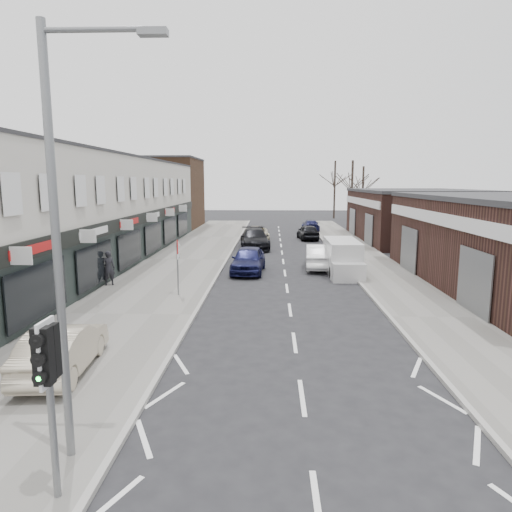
# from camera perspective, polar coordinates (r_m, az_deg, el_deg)

# --- Properties ---
(ground) EXTENTS (160.00, 160.00, 0.00)m
(ground) POSITION_cam_1_polar(r_m,az_deg,el_deg) (10.40, 6.54, -22.03)
(ground) COLOR black
(ground) RESTS_ON ground
(pavement_left) EXTENTS (5.50, 64.00, 0.12)m
(pavement_left) POSITION_cam_1_polar(r_m,az_deg,el_deg) (31.88, -8.79, -0.50)
(pavement_left) COLOR slate
(pavement_left) RESTS_ON ground
(pavement_right) EXTENTS (3.50, 64.00, 0.12)m
(pavement_right) POSITION_cam_1_polar(r_m,az_deg,el_deg) (32.00, 13.78, -0.63)
(pavement_right) COLOR slate
(pavement_right) RESTS_ON ground
(shop_terrace_left) EXTENTS (8.00, 41.00, 7.10)m
(shop_terrace_left) POSITION_cam_1_polar(r_m,az_deg,el_deg) (31.14, -22.18, 5.16)
(shop_terrace_left) COLOR beige
(shop_terrace_left) RESTS_ON ground
(brick_block_far) EXTENTS (8.00, 10.00, 8.00)m
(brick_block_far) POSITION_cam_1_polar(r_m,az_deg,el_deg) (55.36, -11.36, 7.61)
(brick_block_far) COLOR #4B3220
(brick_block_far) RESTS_ON ground
(right_unit_far) EXTENTS (10.00, 16.00, 4.50)m
(right_unit_far) POSITION_cam_1_polar(r_m,az_deg,el_deg) (44.99, 19.26, 4.71)
(right_unit_far) COLOR #3B201B
(right_unit_far) RESTS_ON ground
(tree_far_a) EXTENTS (3.60, 3.60, 8.00)m
(tree_far_a) POSITION_cam_1_polar(r_m,az_deg,el_deg) (57.95, 11.75, 3.70)
(tree_far_a) COLOR #382D26
(tree_far_a) RESTS_ON ground
(tree_far_b) EXTENTS (3.60, 3.60, 7.50)m
(tree_far_b) POSITION_cam_1_polar(r_m,az_deg,el_deg) (64.28, 13.06, 4.18)
(tree_far_b) COLOR #382D26
(tree_far_b) RESTS_ON ground
(tree_far_c) EXTENTS (3.60, 3.60, 8.50)m
(tree_far_c) POSITION_cam_1_polar(r_m,az_deg,el_deg) (69.70, 9.70, 4.66)
(tree_far_c) COLOR #382D26
(tree_far_c) RESTS_ON ground
(traffic_light) EXTENTS (0.28, 0.60, 3.10)m
(traffic_light) POSITION_cam_1_polar(r_m,az_deg,el_deg) (8.30, -24.60, -12.66)
(traffic_light) COLOR slate
(traffic_light) RESTS_ON pavement_left
(street_lamp) EXTENTS (2.23, 0.22, 8.00)m
(street_lamp) POSITION_cam_1_polar(r_m,az_deg,el_deg) (8.92, -22.80, 3.56)
(street_lamp) COLOR slate
(street_lamp) RESTS_ON pavement_left
(warning_sign) EXTENTS (0.12, 0.80, 2.70)m
(warning_sign) POSITION_cam_1_polar(r_m,az_deg,el_deg) (21.55, -9.71, 0.59)
(warning_sign) COLOR slate
(warning_sign) RESTS_ON pavement_left
(white_van) EXTENTS (1.83, 5.12, 1.99)m
(white_van) POSITION_cam_1_polar(r_m,az_deg,el_deg) (27.49, 10.75, -0.25)
(white_van) COLOR silver
(white_van) RESTS_ON ground
(sedan_on_pavement) EXTENTS (1.76, 4.19, 1.35)m
(sedan_on_pavement) POSITION_cam_1_polar(r_m,az_deg,el_deg) (14.08, -23.01, -10.58)
(sedan_on_pavement) COLOR #B8AB93
(sedan_on_pavement) RESTS_ON pavement_left
(pedestrian) EXTENTS (0.75, 0.61, 1.79)m
(pedestrian) POSITION_cam_1_polar(r_m,az_deg,el_deg) (24.67, -17.97, -1.45)
(pedestrian) COLOR black
(pedestrian) RESTS_ON pavement_left
(parked_car_left_a) EXTENTS (2.11, 4.69, 1.56)m
(parked_car_left_a) POSITION_cam_1_polar(r_m,az_deg,el_deg) (27.38, -0.97, -0.46)
(parked_car_left_a) COLOR #13163E
(parked_car_left_a) RESTS_ON ground
(parked_car_left_b) EXTENTS (2.76, 5.76, 1.62)m
(parked_car_left_b) POSITION_cam_1_polar(r_m,az_deg,el_deg) (37.27, -0.17, 2.17)
(parked_car_left_b) COLOR black
(parked_car_left_b) RESTS_ON ground
(parked_car_left_c) EXTENTS (2.57, 4.98, 1.34)m
(parked_car_left_c) POSITION_cam_1_polar(r_m,az_deg,el_deg) (42.13, 0.08, 2.80)
(parked_car_left_c) COLOR #BBB195
(parked_car_left_c) RESTS_ON ground
(parked_car_right_a) EXTENTS (1.92, 4.74, 1.53)m
(parked_car_right_a) POSITION_cam_1_polar(r_m,az_deg,el_deg) (28.98, 7.91, -0.04)
(parked_car_right_a) COLOR white
(parked_car_right_a) RESTS_ON ground
(parked_car_right_b) EXTENTS (2.08, 4.35, 1.43)m
(parked_car_right_b) POSITION_cam_1_polar(r_m,az_deg,el_deg) (43.49, 6.51, 3.00)
(parked_car_right_b) COLOR black
(parked_car_right_b) RESTS_ON ground
(parked_car_right_c) EXTENTS (1.76, 4.33, 1.26)m
(parked_car_right_c) POSITION_cam_1_polar(r_m,az_deg,el_deg) (50.92, 6.85, 3.80)
(parked_car_right_c) COLOR #14163F
(parked_car_right_c) RESTS_ON ground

